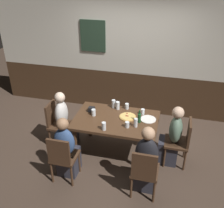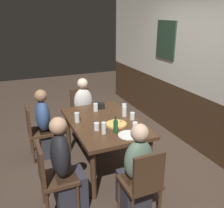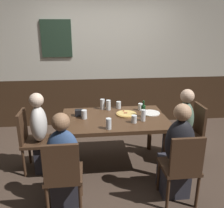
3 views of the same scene
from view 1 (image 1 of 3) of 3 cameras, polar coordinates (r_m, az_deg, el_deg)
name	(u,v)px [view 1 (image 1 of 3)]	position (r m, az deg, el deg)	size (l,w,h in m)	color
ground_plane	(116,152)	(5.06, 0.79, -10.35)	(12.00, 12.00, 0.00)	#423328
wall_back	(133,58)	(5.85, 4.67, 9.93)	(6.40, 0.13, 2.60)	#3D2819
dining_table	(116,123)	(4.67, 0.84, -4.14)	(1.47, 0.95, 0.74)	#472D1C
chair_left_near	(62,156)	(4.27, -10.67, -11.04)	(0.40, 0.40, 0.88)	#422B1C
chair_head_east	(181,140)	(4.68, 14.75, -7.53)	(0.40, 0.40, 0.88)	#422B1C
chair_right_near	(144,171)	(3.99, 7.04, -14.10)	(0.40, 0.40, 0.88)	#422B1C
chair_head_west	(57,122)	(5.10, -11.85, -3.80)	(0.40, 0.40, 0.88)	#422B1C
person_left_near	(67,151)	(4.40, -9.78, -9.99)	(0.34, 0.37, 1.12)	#2D2D38
person_head_east	(171,140)	(4.69, 12.72, -7.53)	(0.37, 0.34, 1.12)	#2D2D38
person_right_near	(146,163)	(4.11, 7.36, -12.60)	(0.34, 0.37, 1.17)	#2D2D38
person_head_west	(65,124)	(5.05, -10.15, -4.27)	(0.37, 0.34, 1.13)	#2D2D38
pizza	(128,117)	(4.67, 3.40, -2.76)	(0.30, 0.30, 0.03)	tan
pint_glass_stout	(118,106)	(4.89, 1.23, -0.37)	(0.07, 0.07, 0.15)	silver
beer_glass_half	(94,113)	(4.71, -4.02, -1.89)	(0.08, 0.08, 0.12)	silver
pint_glass_pale	(114,104)	(4.94, 0.34, -0.07)	(0.07, 0.07, 0.16)	silver
tumbler_water	(127,125)	(4.39, 3.29, -4.55)	(0.07, 0.07, 0.10)	silver
tumbler_short	(136,123)	(4.40, 5.15, -4.13)	(0.06, 0.06, 0.16)	silver
beer_glass_tall	(104,126)	(4.32, -1.77, -4.87)	(0.07, 0.07, 0.14)	silver
pint_glass_amber	(143,112)	(4.77, 6.65, -1.74)	(0.07, 0.07, 0.11)	silver
highball_clear	(127,107)	(4.91, 3.24, -0.56)	(0.07, 0.07, 0.11)	silver
beer_bottle_green	(139,118)	(4.52, 5.92, -2.93)	(0.06, 0.06, 0.24)	#194723
plate_white_large	(148,119)	(4.65, 7.82, -3.29)	(0.27, 0.27, 0.01)	white
condiment_caddy	(92,109)	(4.83, -4.44, -1.18)	(0.11, 0.09, 0.09)	black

